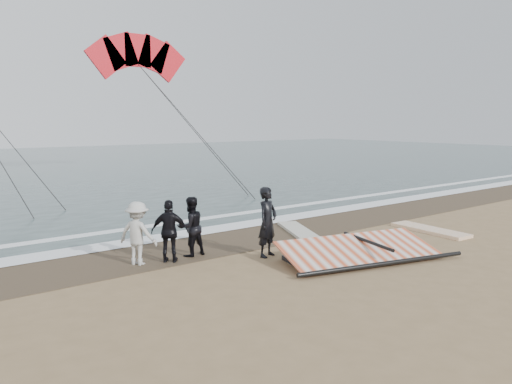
% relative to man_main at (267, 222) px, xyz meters
% --- Properties ---
extents(ground, '(120.00, 120.00, 0.00)m').
position_rel_man_main_xyz_m(ground, '(1.38, -2.47, -0.90)').
color(ground, '#8C704C').
rests_on(ground, ground).
extents(sea, '(120.00, 54.00, 0.02)m').
position_rel_man_main_xyz_m(sea, '(1.38, 30.53, -0.88)').
color(sea, '#233838').
rests_on(sea, ground).
extents(wet_sand, '(120.00, 2.80, 0.01)m').
position_rel_man_main_xyz_m(wet_sand, '(1.38, 2.03, -0.89)').
color(wet_sand, '#4C3D2B').
rests_on(wet_sand, ground).
extents(foam_near, '(120.00, 0.90, 0.01)m').
position_rel_man_main_xyz_m(foam_near, '(1.38, 3.43, -0.87)').
color(foam_near, white).
rests_on(foam_near, sea).
extents(foam_far, '(120.00, 0.45, 0.01)m').
position_rel_man_main_xyz_m(foam_far, '(1.38, 5.13, -0.87)').
color(foam_far, white).
rests_on(foam_far, sea).
extents(man_main, '(0.76, 0.62, 1.79)m').
position_rel_man_main_xyz_m(man_main, '(0.00, 0.00, 0.00)').
color(man_main, black).
rests_on(man_main, ground).
extents(board_white, '(0.91, 2.59, 0.10)m').
position_rel_man_main_xyz_m(board_white, '(5.83, -0.89, -0.85)').
color(board_white, white).
rests_on(board_white, ground).
extents(board_cream, '(1.56, 2.43, 0.10)m').
position_rel_man_main_xyz_m(board_cream, '(2.52, 1.61, -0.85)').
color(board_cream, beige).
rests_on(board_cream, ground).
extents(trio_cluster, '(2.30, 1.30, 1.55)m').
position_rel_man_main_xyz_m(trio_cluster, '(-2.30, 1.21, -0.13)').
color(trio_cluster, black).
rests_on(trio_cluster, ground).
extents(sail_rig, '(4.53, 2.67, 0.51)m').
position_rel_man_main_xyz_m(sail_rig, '(1.47, -1.58, -0.70)').
color(sail_rig, black).
rests_on(sail_rig, ground).
extents(kite_red, '(7.40, 6.43, 14.40)m').
position_rel_man_main_xyz_m(kite_red, '(5.79, 19.95, 6.29)').
color(kite_red, red).
rests_on(kite_red, ground).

